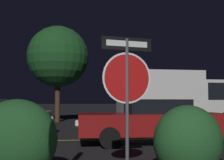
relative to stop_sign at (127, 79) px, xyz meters
name	(u,v)px	position (x,y,z in m)	size (l,w,h in m)	color
road_center_stripe	(105,140)	(0.16, 5.57, -1.70)	(34.83, 0.12, 0.01)	gold
stop_sign	(127,79)	(0.00, 0.00, 0.00)	(0.89, 0.21, 2.41)	#4C4C51
hedge_bush_1	(16,140)	(-1.84, 0.24, -1.03)	(1.37, 0.99, 1.36)	#1E4C23
hedge_bush_2	(188,141)	(1.08, 0.09, -1.08)	(1.20, 1.03, 1.26)	#1E4C23
passing_car_2	(153,121)	(1.55, 4.37, -1.00)	(4.70, 1.84, 1.38)	maroon
delivery_truck	(183,96)	(5.12, 11.58, -0.11)	(7.14, 2.80, 2.93)	silver
tree_0	(58,57)	(-1.97, 14.90, 2.44)	(3.91, 3.91, 6.11)	#422D1E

